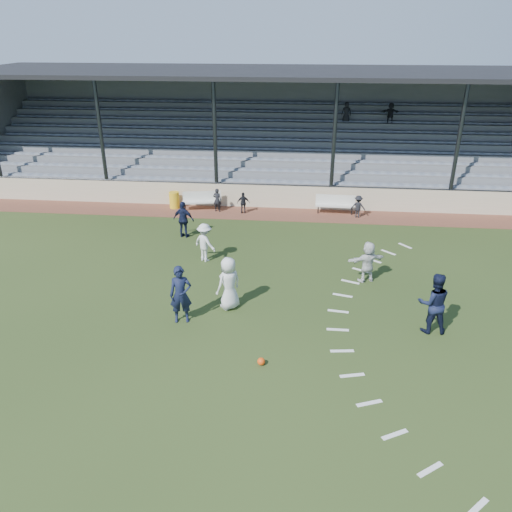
{
  "coord_description": "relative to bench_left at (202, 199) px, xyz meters",
  "views": [
    {
      "loc": [
        1.59,
        -13.54,
        8.72
      ],
      "look_at": [
        0.0,
        2.5,
        1.3
      ],
      "focal_mm": 35.0,
      "sensor_mm": 36.0,
      "label": 1
    }
  ],
  "objects": [
    {
      "name": "ground",
      "position": [
        3.66,
        -10.84,
        -0.58
      ],
      "size": [
        90.0,
        90.0,
        0.0
      ],
      "primitive_type": "plane",
      "color": "#283917",
      "rests_on": "ground"
    },
    {
      "name": "cinder_track",
      "position": [
        3.66,
        -0.34,
        -0.57
      ],
      "size": [
        34.0,
        2.0,
        0.02
      ],
      "primitive_type": "cube",
      "color": "brown",
      "rests_on": "ground"
    },
    {
      "name": "retaining_wall",
      "position": [
        3.66,
        0.71,
        0.02
      ],
      "size": [
        34.0,
        0.18,
        1.2
      ],
      "primitive_type": "cube",
      "color": "beige",
      "rests_on": "ground"
    },
    {
      "name": "bench_left",
      "position": [
        0.0,
        0.0,
        0.0
      ],
      "size": [
        2.04,
        0.85,
        0.95
      ],
      "rotation": [
        0.0,
        0.0,
        0.2
      ],
      "color": "silver",
      "rests_on": "cinder_track"
    },
    {
      "name": "bench_right",
      "position": [
        6.89,
        0.08,
        0.0
      ],
      "size": [
        2.01,
        0.52,
        0.95
      ],
      "rotation": [
        0.0,
        0.0,
        -0.03
      ],
      "color": "silver",
      "rests_on": "cinder_track"
    },
    {
      "name": "trash_bin",
      "position": [
        -1.49,
        0.1,
        -0.14
      ],
      "size": [
        0.53,
        0.53,
        0.85
      ],
      "primitive_type": "cylinder",
      "color": "yellow",
      "rests_on": "cinder_track"
    },
    {
      "name": "football",
      "position": [
        4.26,
        -12.86,
        -0.47
      ],
      "size": [
        0.22,
        0.22,
        0.22
      ],
      "primitive_type": "sphere",
      "color": "#EE480E",
      "rests_on": "ground"
    },
    {
      "name": "player_white_lead",
      "position": [
        2.89,
        -9.79,
        0.34
      ],
      "size": [
        1.06,
        1.05,
        1.85
      ],
      "primitive_type": "imported",
      "rotation": [
        0.0,
        0.0,
        3.92
      ],
      "color": "silver",
      "rests_on": "ground"
    },
    {
      "name": "player_navy_lead",
      "position": [
        1.49,
        -10.79,
        0.39
      ],
      "size": [
        0.79,
        0.6,
        1.94
      ],
      "primitive_type": "imported",
      "rotation": [
        0.0,
        0.0,
        0.21
      ],
      "color": "#121832",
      "rests_on": "ground"
    },
    {
      "name": "player_navy_mid",
      "position": [
        9.37,
        -10.6,
        0.41
      ],
      "size": [
        0.99,
        0.79,
        2.0
      ],
      "primitive_type": "imported",
      "rotation": [
        0.0,
        0.0,
        3.17
      ],
      "color": "#121832",
      "rests_on": "ground"
    },
    {
      "name": "player_white_wing",
      "position": [
        1.37,
        -6.17,
        0.22
      ],
      "size": [
        1.19,
        1.07,
        1.6
      ],
      "primitive_type": "imported",
      "rotation": [
        0.0,
        0.0,
        2.56
      ],
      "color": "silver",
      "rests_on": "ground"
    },
    {
      "name": "player_navy_wing",
      "position": [
        -0.07,
        -3.76,
        0.25
      ],
      "size": [
        1.04,
        0.59,
        1.68
      ],
      "primitive_type": "imported",
      "rotation": [
        0.0,
        0.0,
        2.95
      ],
      "color": "#121832",
      "rests_on": "ground"
    },
    {
      "name": "player_white_back",
      "position": [
        7.73,
        -7.34,
        0.21
      ],
      "size": [
        1.54,
        0.99,
        1.58
      ],
      "primitive_type": "imported",
      "rotation": [
        0.0,
        0.0,
        3.53
      ],
      "color": "silver",
      "rests_on": "ground"
    },
    {
      "name": "sub_left_near",
      "position": [
        0.86,
        -0.23,
        0.05
      ],
      "size": [
        0.49,
        0.37,
        1.22
      ],
      "primitive_type": "imported",
      "rotation": [
        0.0,
        0.0,
        2.95
      ],
      "color": "black",
      "rests_on": "cinder_track"
    },
    {
      "name": "sub_left_far",
      "position": [
        2.23,
        -0.36,
        -0.02
      ],
      "size": [
        0.67,
        0.33,
        1.09
      ],
      "primitive_type": "imported",
      "rotation": [
        0.0,
        0.0,
        3.25
      ],
      "color": "black",
      "rests_on": "cinder_track"
    },
    {
      "name": "sub_right",
      "position": [
        7.99,
        -0.41,
        -0.0
      ],
      "size": [
        0.8,
        0.57,
        1.13
      ],
      "primitive_type": "imported",
      "rotation": [
        0.0,
        0.0,
        2.91
      ],
      "color": "black",
      "rests_on": "cinder_track"
    },
    {
      "name": "grandstand",
      "position": [
        3.66,
        5.42,
        1.62
      ],
      "size": [
        34.6,
        9.0,
        6.61
      ],
      "color": "slate",
      "rests_on": "ground"
    },
    {
      "name": "penalty_arc",
      "position": [
        7.78,
        -10.84,
        -0.58
      ],
      "size": [
        3.89,
        14.63,
        0.01
      ],
      "color": "white",
      "rests_on": "ground"
    }
  ]
}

